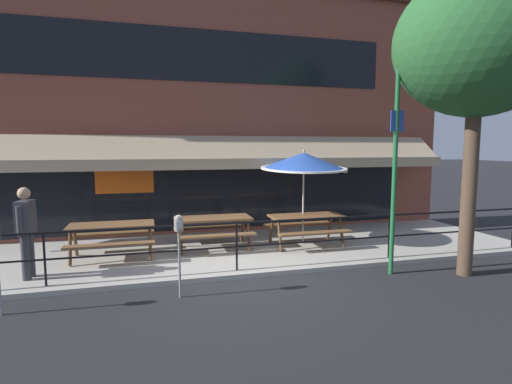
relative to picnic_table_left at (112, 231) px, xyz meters
name	(u,v)px	position (x,y,z in m)	size (l,w,h in m)	color
ground_plane	(240,280)	(2.45, -1.85, -0.71)	(120.00, 120.00, 0.00)	#232326
patio_deck	(221,251)	(2.45, 0.15, -0.66)	(15.00, 4.00, 0.10)	#ADA89E
restaurant_building	(206,110)	(2.45, 2.37, 2.86)	(15.00, 1.60, 7.18)	brown
patio_railing	(237,236)	(2.45, -1.55, 0.09)	(13.84, 0.04, 0.97)	black
picnic_table_left	(112,231)	(0.00, 0.00, 0.00)	(1.80, 1.42, 0.76)	brown
picnic_table_centre	(213,224)	(2.27, 0.25, 0.00)	(1.80, 1.42, 0.76)	brown
picnic_table_right	(306,221)	(4.55, -0.06, 0.00)	(1.80, 1.42, 0.76)	brown
patio_umbrella_right	(304,161)	(4.55, 0.15, 1.47)	(2.14, 2.14, 2.38)	#B7B2A8
pedestrian_walking	(26,228)	(-1.40, -1.01, 0.35)	(0.29, 0.62, 1.71)	#333338
parking_meter_far	(179,231)	(1.26, -2.47, 0.44)	(0.15, 0.16, 1.42)	gray
street_sign_pole	(395,166)	(5.46, -2.30, 1.46)	(0.28, 0.09, 4.21)	#1E6033
street_tree_curbside	(485,35)	(6.92, -2.81, 3.90)	(3.18, 2.86, 6.28)	brown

